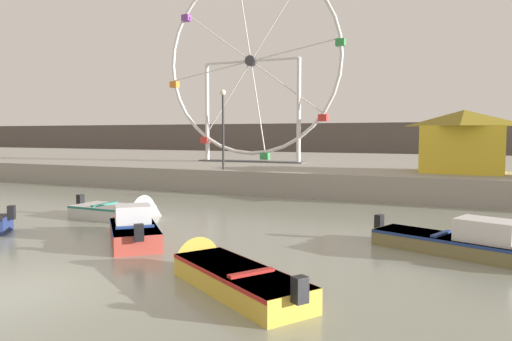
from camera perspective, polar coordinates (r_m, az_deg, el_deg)
ground_plane at (r=10.99m, az=-27.58°, el=-12.73°), size 240.00×240.00×0.00m
quay_promenade at (r=36.18m, az=10.85°, el=0.26°), size 110.00×25.91×1.21m
distant_town_skyline at (r=57.01m, az=15.85°, el=3.24°), size 140.00×3.00×4.40m
motorboat_mustard_yellow at (r=10.42m, az=-4.28°, el=-11.68°), size 4.52×3.44×1.12m
motorboat_pale_grey at (r=18.33m, az=-14.91°, el=-4.84°), size 3.99×1.59×1.42m
motorboat_olive_wood at (r=13.41m, az=27.24°, el=-8.31°), size 5.99×3.10×1.35m
motorboat_faded_red at (r=14.96m, az=-14.37°, el=-6.55°), size 3.48×3.63×1.38m
ferris_wheel_white_frame at (r=33.40m, az=-0.60°, el=12.45°), size 12.87×1.20×13.21m
carnival_booth_yellow_awning at (r=26.08m, az=23.31°, el=3.32°), size 4.31×3.73×3.11m
promenade_lamp_far at (r=25.98m, az=-3.91°, el=6.20°), size 0.32×0.32×4.28m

